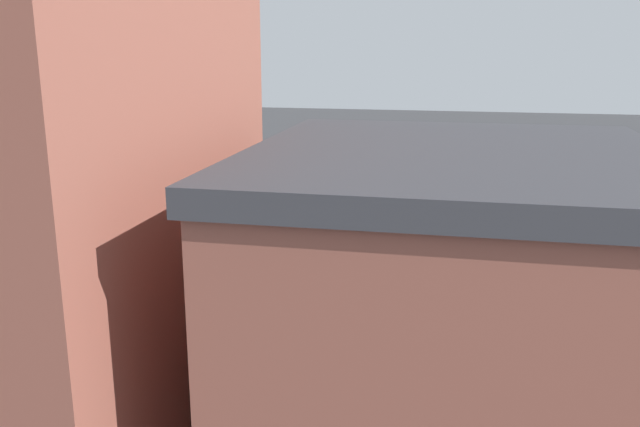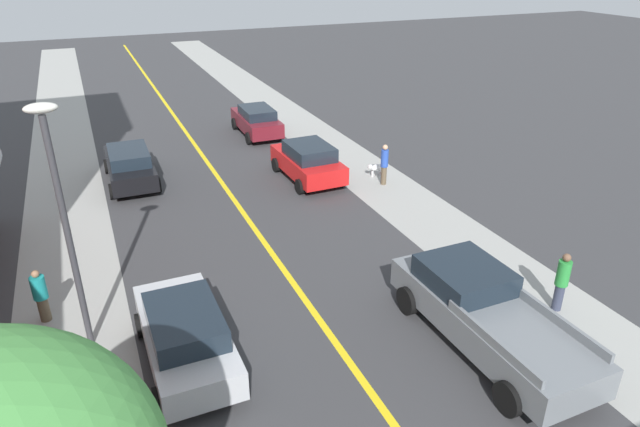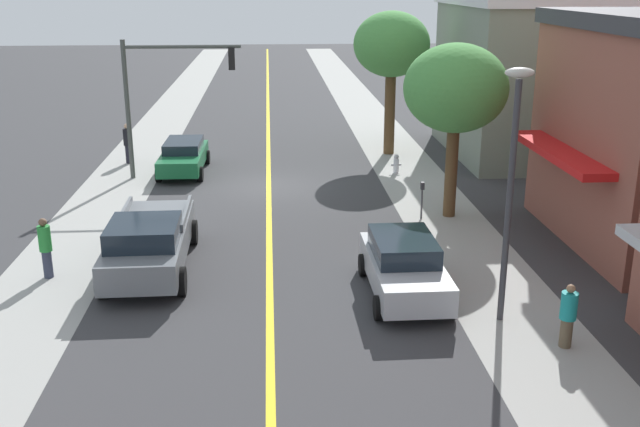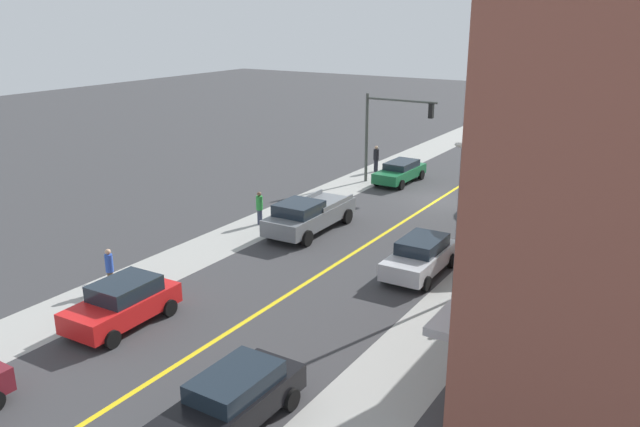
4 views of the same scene
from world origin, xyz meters
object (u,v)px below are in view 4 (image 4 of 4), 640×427
Objects in this scene: fire_hydrant at (542,200)px; black_sedan_left_curb at (232,400)px; traffic_light_mast at (388,124)px; parking_meter at (506,221)px; grey_pickup_truck at (309,215)px; street_tree_left_near at (570,110)px; pedestrian_blue_shirt at (110,268)px; street_lamp at (460,205)px; red_sedan_right_curb at (123,303)px; pedestrian_black_shirt at (376,158)px; small_dog at (89,289)px; silver_sedan_left_curb at (420,256)px; pedestrian_teal_shirt at (468,301)px; green_sedan_right_curb at (400,171)px; street_tree_right_corner at (538,150)px; pedestrian_green_shirt at (260,207)px.

black_sedan_left_curb is (2.09, 25.71, 0.40)m from fire_hydrant.
traffic_light_mast is at bearing 0.62° from fire_hydrant.
grey_pickup_truck is at bearing 25.86° from parking_meter.
street_tree_left_near is 28.25m from pedestrian_blue_shirt.
street_lamp is 1.48× the size of red_sedan_right_curb.
pedestrian_black_shirt reaches higher than small_dog.
street_lamp is 1.34× the size of black_sedan_left_curb.
red_sedan_right_curb is (9.05, 16.48, -0.05)m from parking_meter.
street_tree_left_near is 1.60× the size of red_sedan_right_curb.
pedestrian_black_shirt is at bearing -147.83° from silver_sedan_left_curb.
grey_pickup_truck is (9.12, 10.92, 0.50)m from fire_hydrant.
pedestrian_blue_shirt is at bearing 153.23° from pedestrian_teal_shirt.
green_sedan_right_curb reaches higher than parking_meter.
street_lamp is at bearing 89.66° from street_tree_left_near.
green_sedan_right_curb is 15.71m from silver_sedan_left_curb.
red_sedan_right_curb is (10.13, 16.78, -3.73)m from street_tree_right_corner.
green_sedan_right_curb is at bearing -4.61° from fire_hydrant.
green_sedan_right_curb is 1.06× the size of silver_sedan_left_curb.
green_sedan_right_curb is (10.26, -7.05, -3.82)m from street_tree_right_corner.
traffic_light_mast reaches higher than pedestrian_blue_shirt.
street_tree_right_corner is 1.31× the size of black_sedan_left_curb.
red_sedan_right_curb is at bearing -36.54° from silver_sedan_left_curb.
pedestrian_green_shirt reaches higher than black_sedan_left_curb.
street_lamp is at bearing -55.56° from traffic_light_mast.
silver_sedan_left_curb reaches higher than fire_hydrant.
street_tree_right_corner reaches higher than black_sedan_left_curb.
fire_hydrant is 24.43m from pedestrian_blue_shirt.
street_tree_right_corner reaches higher than fire_hydrant.
pedestrian_black_shirt is (3.01, -13.57, 0.07)m from grey_pickup_truck.
street_lamp reaches higher than street_tree_right_corner.
parking_meter is 12.68m from pedestrian_green_shirt.
pedestrian_teal_shirt is at bearing 26.83° from pedestrian_blue_shirt.
traffic_light_mast reaches higher than silver_sedan_left_curb.
grey_pickup_truck and pedestrian_green_shirt have the same top height.
street_lamp is at bearing 25.80° from small_dog.
street_tree_left_near is at bearing -86.56° from street_tree_right_corner.
pedestrian_blue_shirt is 0.95× the size of pedestrian_black_shirt.
street_tree_left_near reaches higher than black_sedan_left_curb.
street_lamp is at bearing 32.44° from green_sedan_right_curb.
black_sedan_left_curb is (-7.16, 2.64, -0.03)m from red_sedan_right_curb.
street_tree_left_near is 20.69m from pedestrian_teal_shirt.
street_tree_left_near reaches higher than small_dog.
red_sedan_right_curb is 0.70× the size of grey_pickup_truck.
pedestrian_teal_shirt is 1.96× the size of small_dog.
street_lamp is at bearing 77.82° from pedestrian_teal_shirt.
grey_pickup_truck is 10.75m from pedestrian_blue_shirt.
pedestrian_teal_shirt is (-11.17, 16.27, -3.18)m from traffic_light_mast.
street_tree_left_near reaches higher than parking_meter.
street_tree_left_near is 11.01m from traffic_light_mast.
red_sedan_right_curb is at bearing -109.55° from black_sedan_left_curb.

